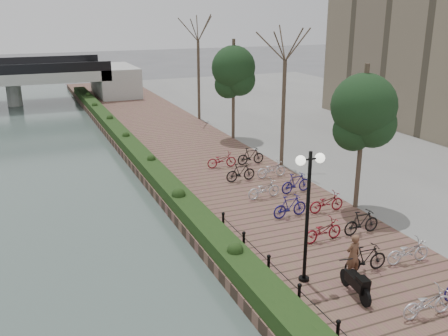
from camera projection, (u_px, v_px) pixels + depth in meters
promenade at (208, 170)px, 29.04m from camera, size 8.00×75.00×0.50m
inland_pavement at (421, 143)px, 34.93m from camera, size 24.00×75.00×0.50m
hedge at (140, 156)px, 29.82m from camera, size 1.10×56.00×0.60m
chain_fence at (317, 314)px, 14.28m from camera, size 0.10×14.10×0.70m
lamppost at (309, 189)px, 15.75m from camera, size 1.02×0.32×4.49m
motorcycle at (355, 282)px, 15.71m from camera, size 0.69×1.59×0.96m
pedestrian at (353, 256)px, 16.76m from camera, size 0.58×0.40×1.54m
bicycle_parking at (309, 205)px, 21.91m from camera, size 2.40×17.32×1.00m
street_trees at (315, 123)px, 25.24m from camera, size 3.20×37.12×6.80m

